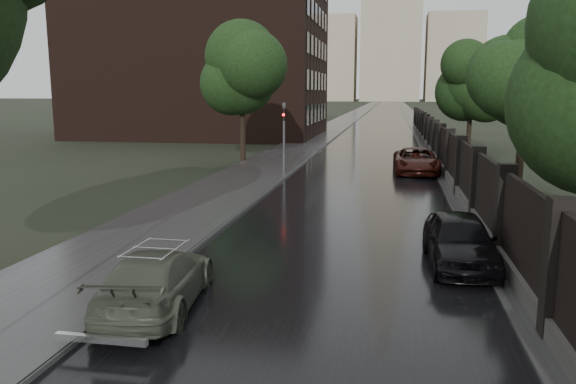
{
  "coord_description": "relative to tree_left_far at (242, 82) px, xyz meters",
  "views": [
    {
      "loc": [
        1.53,
        -5.58,
        4.56
      ],
      "look_at": [
        -1.57,
        11.33,
        1.5
      ],
      "focal_mm": 35.0,
      "sensor_mm": 36.0,
      "label": 1
    }
  ],
  "objects": [
    {
      "name": "verge_right",
      "position": [
        13.5,
        160.0,
        -5.2
      ],
      "size": [
        3.0,
        420.0,
        0.08
      ],
      "primitive_type": "cube",
      "color": "#2D2D2D",
      "rests_on": "ground"
    },
    {
      "name": "fence_right",
      "position": [
        12.6,
        2.01,
        -4.23
      ],
      "size": [
        0.45,
        75.72,
        2.7
      ],
      "color": "#383533",
      "rests_on": "ground"
    },
    {
      "name": "tree_right_c",
      "position": [
        15.5,
        10.0,
        -0.29
      ],
      "size": [
        4.08,
        4.08,
        7.01
      ],
      "color": "black",
      "rests_on": "ground"
    },
    {
      "name": "stalinist_tower",
      "position": [
        8.0,
        270.0,
        33.14
      ],
      "size": [
        92.0,
        30.0,
        159.0
      ],
      "color": "tan",
      "rests_on": "ground"
    },
    {
      "name": "tree_left_far",
      "position": [
        0.0,
        0.0,
        0.0
      ],
      "size": [
        4.25,
        4.25,
        7.39
      ],
      "color": "black",
      "rests_on": "ground"
    },
    {
      "name": "traffic_light",
      "position": [
        3.7,
        -5.01,
        -2.84
      ],
      "size": [
        0.16,
        0.32,
        4.0
      ],
      "color": "#59595E",
      "rests_on": "ground"
    },
    {
      "name": "sidewalk_left",
      "position": [
        2.0,
        160.0,
        -5.16
      ],
      "size": [
        4.0,
        420.0,
        0.16
      ],
      "primitive_type": "cube",
      "color": "#2D2D2D",
      "rests_on": "ground"
    },
    {
      "name": "tree_right_b",
      "position": [
        15.5,
        -8.0,
        -0.29
      ],
      "size": [
        4.08,
        4.08,
        7.01
      ],
      "color": "black",
      "rests_on": "ground"
    },
    {
      "name": "car_right_near",
      "position": [
        11.4,
        -20.63,
        -4.53
      ],
      "size": [
        1.84,
        4.24,
        1.42
      ],
      "primitive_type": "imported",
      "rotation": [
        0.0,
        0.0,
        0.04
      ],
      "color": "black",
      "rests_on": "ground"
    },
    {
      "name": "car_right_far",
      "position": [
        10.99,
        -3.1,
        -4.51
      ],
      "size": [
        2.58,
        5.32,
        1.46
      ],
      "primitive_type": "imported",
      "rotation": [
        0.0,
        0.0,
        0.03
      ],
      "color": "black",
      "rests_on": "ground"
    },
    {
      "name": "brick_building",
      "position": [
        -10.0,
        22.0,
        4.76
      ],
      "size": [
        24.0,
        18.0,
        20.0
      ],
      "primitive_type": "cube",
      "color": "black",
      "rests_on": "ground"
    },
    {
      "name": "volga_sedan",
      "position": [
        4.7,
        -24.83,
        -4.61
      ],
      "size": [
        2.28,
        4.55,
        1.27
      ],
      "primitive_type": "imported",
      "rotation": [
        0.0,
        0.0,
        3.26
      ],
      "color": "#4B5342",
      "rests_on": "ground"
    },
    {
      "name": "road",
      "position": [
        8.0,
        160.0,
        -5.23
      ],
      "size": [
        8.0,
        420.0,
        0.02
      ],
      "primitive_type": "cube",
      "color": "black",
      "rests_on": "ground"
    }
  ]
}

